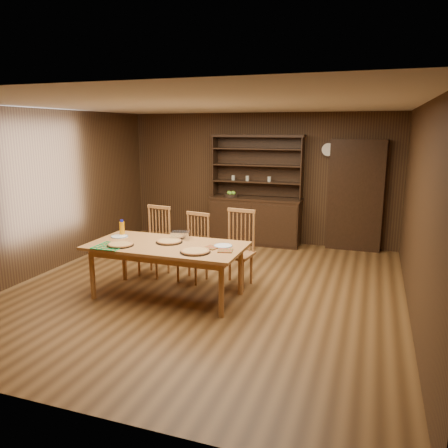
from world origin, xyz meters
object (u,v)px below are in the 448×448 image
at_px(dining_table, 167,249).
at_px(chair_center, 195,245).
at_px(china_hutch, 256,214).
at_px(chair_right, 238,245).
at_px(juice_bottle, 122,228).
at_px(chair_left, 156,238).

xyz_separation_m(dining_table, chair_center, (0.08, 0.79, -0.13)).
bearing_deg(chair_center, dining_table, -85.11).
bearing_deg(china_hutch, chair_center, -97.32).
relative_size(china_hutch, chair_center, 2.09).
height_order(china_hutch, chair_right, china_hutch).
bearing_deg(dining_table, juice_bottle, 163.24).
distance_m(dining_table, chair_right, 1.13).
distance_m(dining_table, chair_left, 1.05).
distance_m(chair_left, chair_center, 0.70).
relative_size(china_hutch, chair_left, 1.99).
xyz_separation_m(chair_center, chair_right, (0.69, 0.03, 0.05)).
distance_m(china_hutch, dining_table, 3.23).
bearing_deg(chair_left, juice_bottle, -103.65).
distance_m(china_hutch, juice_bottle, 3.21).
bearing_deg(china_hutch, chair_left, -113.10).
xyz_separation_m(chair_left, chair_right, (1.39, -0.04, 0.02)).
bearing_deg(chair_right, chair_left, -175.34).
relative_size(chair_left, chair_center, 1.05).
relative_size(chair_left, juice_bottle, 4.73).
height_order(dining_table, chair_left, chair_left).
relative_size(dining_table, chair_right, 1.88).
bearing_deg(chair_right, juice_bottle, -154.86).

